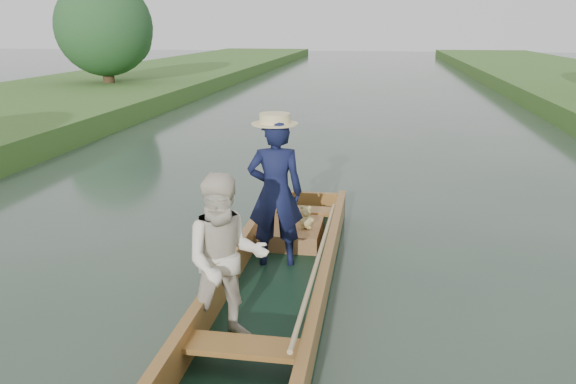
# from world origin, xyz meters

# --- Properties ---
(ground) EXTENTS (120.00, 120.00, 0.00)m
(ground) POSITION_xyz_m (0.00, 0.00, 0.00)
(ground) COLOR #283D30
(ground) RESTS_ON ground
(trees_far) EXTENTS (22.95, 6.30, 4.55)m
(trees_far) POSITION_xyz_m (-1.70, 14.52, 2.49)
(trees_far) COLOR #47331E
(trees_far) RESTS_ON ground
(punt) EXTENTS (1.27, 5.00, 1.83)m
(punt) POSITION_xyz_m (-0.12, -0.12, 0.56)
(punt) COLOR black
(punt) RESTS_ON ground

